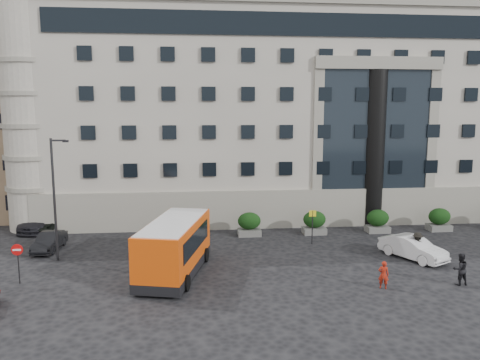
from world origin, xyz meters
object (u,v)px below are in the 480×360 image
object	(u,v)px
red_truck	(49,206)
pedestrian_c	(417,246)
hedge_d	(378,221)
pedestrian_b	(460,269)
hedge_e	(439,219)
white_taxi	(413,248)
no_entry_sign	(18,256)
pedestrian_a	(383,275)
hedge_b	(249,224)
parked_car_b	(49,241)
parked_car_c	(42,220)
hedge_c	(314,222)
bus_stop_sign	(312,221)
hedge_a	(182,226)
parked_car_d	(49,222)
street_lamp	(55,195)
minibus	(175,245)

from	to	relation	value
red_truck	pedestrian_c	xyz separation A→B (m)	(27.14, -13.37, -0.47)
hedge_d	pedestrian_b	size ratio (longest dim) A/B	1.01
hedge_e	white_taxi	world-z (taller)	hedge_e
no_entry_sign	pedestrian_a	size ratio (longest dim) A/B	1.49
hedge_b	pedestrian_a	size ratio (longest dim) A/B	1.18
white_taxi	red_truck	bearing A→B (deg)	126.48
no_entry_sign	hedge_b	bearing A→B (deg)	31.90
hedge_b	parked_car_b	distance (m)	14.60
parked_car_b	pedestrian_c	bearing A→B (deg)	-7.13
no_entry_sign	pedestrian_a	xyz separation A→B (m)	(20.25, -2.75, -0.87)
hedge_e	parked_car_c	distance (m)	32.48
hedge_c	pedestrian_a	xyz separation A→B (m)	(0.85, -11.58, -0.15)
hedge_c	bus_stop_sign	bearing A→B (deg)	-107.82
hedge_d	parked_car_b	distance (m)	24.92
hedge_d	red_truck	size ratio (longest dim) A/B	0.35
bus_stop_sign	white_taxi	bearing A→B (deg)	-34.82
hedge_a	hedge_e	distance (m)	20.80
hedge_c	parked_car_d	distance (m)	21.62
hedge_b	white_taxi	size ratio (longest dim) A/B	0.40
hedge_d	street_lamp	world-z (taller)	street_lamp
hedge_d	minibus	size ratio (longest dim) A/B	0.22
hedge_a	minibus	bearing A→B (deg)	-91.86
minibus	hedge_c	bearing A→B (deg)	51.06
no_entry_sign	white_taxi	bearing A→B (deg)	4.81
hedge_b	no_entry_sign	bearing A→B (deg)	-148.10
hedge_a	parked_car_d	size ratio (longest dim) A/B	0.39
minibus	pedestrian_c	bearing A→B (deg)	17.49
minibus	white_taxi	bearing A→B (deg)	18.63
hedge_c	pedestrian_b	xyz separation A→B (m)	(5.35, -11.49, -0.02)
minibus	parked_car_b	xyz separation A→B (m)	(-8.93, 5.70, -1.15)
minibus	white_taxi	distance (m)	15.60
hedge_d	bus_stop_sign	distance (m)	6.76
street_lamp	minibus	distance (m)	8.75
hedge_c	pedestrian_a	distance (m)	11.62
street_lamp	parked_car_b	distance (m)	4.60
hedge_e	parked_car_d	bearing A→B (deg)	173.88
no_entry_sign	parked_car_d	xyz separation A→B (m)	(-1.95, 12.24, -1.00)
hedge_e	parked_car_b	world-z (taller)	hedge_e
hedge_b	white_taxi	xyz separation A→B (m)	(10.05, -6.80, -0.18)
hedge_c	bus_stop_sign	size ratio (longest dim) A/B	0.73
bus_stop_sign	parked_car_d	world-z (taller)	bus_stop_sign
hedge_d	hedge_e	size ratio (longest dim) A/B	1.00
hedge_d	parked_car_d	bearing A→B (deg)	172.69
pedestrian_a	pedestrian_c	xyz separation A→B (m)	(4.16, 4.48, 0.16)
red_truck	bus_stop_sign	bearing A→B (deg)	-19.67
hedge_a	pedestrian_b	xyz separation A→B (m)	(15.75, -11.49, -0.02)
street_lamp	pedestrian_a	xyz separation A→B (m)	(19.19, -6.78, -3.59)
bus_stop_sign	minibus	bearing A→B (deg)	-151.40
pedestrian_a	pedestrian_b	bearing A→B (deg)	-156.95
no_entry_sign	parked_car_c	size ratio (longest dim) A/B	0.43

